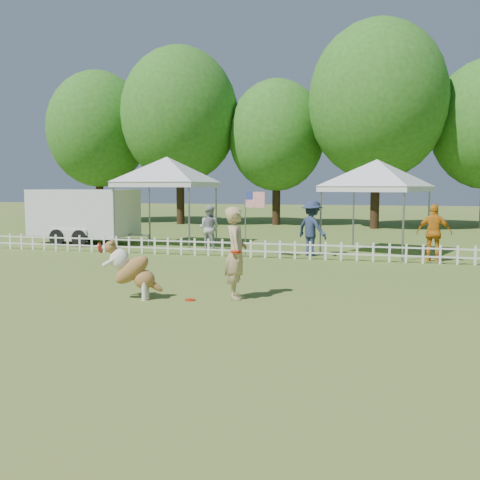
{
  "coord_description": "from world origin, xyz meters",
  "views": [
    {
      "loc": [
        3.59,
        -10.31,
        2.38
      ],
      "look_at": [
        0.24,
        2.0,
        1.1
      ],
      "focal_mm": 40.0,
      "sensor_mm": 36.0,
      "label": 1
    }
  ],
  "objects_px": {
    "canopy_tent_left": "(167,202)",
    "cargo_trailer": "(84,216)",
    "flag_pole": "(245,224)",
    "spectator_c": "(434,233)",
    "canopy_tent_right": "(376,208)",
    "spectator_a": "(209,228)",
    "frisbee_on_turf": "(190,300)",
    "dog": "(133,270)",
    "handler": "(236,253)",
    "spectator_b": "(312,228)"
  },
  "relations": [
    {
      "from": "handler",
      "to": "cargo_trailer",
      "type": "relative_size",
      "value": 0.37
    },
    {
      "from": "canopy_tent_right",
      "to": "spectator_a",
      "type": "bearing_deg",
      "value": -153.31
    },
    {
      "from": "canopy_tent_right",
      "to": "frisbee_on_turf",
      "type": "bearing_deg",
      "value": -91.8
    },
    {
      "from": "cargo_trailer",
      "to": "canopy_tent_left",
      "type": "bearing_deg",
      "value": 9.01
    },
    {
      "from": "spectator_a",
      "to": "flag_pole",
      "type": "bearing_deg",
      "value": 148.27
    },
    {
      "from": "frisbee_on_turf",
      "to": "flag_pole",
      "type": "relative_size",
      "value": 0.1
    },
    {
      "from": "cargo_trailer",
      "to": "spectator_b",
      "type": "xyz_separation_m",
      "value": [
        9.72,
        -1.46,
        -0.2
      ]
    },
    {
      "from": "canopy_tent_left",
      "to": "cargo_trailer",
      "type": "xyz_separation_m",
      "value": [
        -3.6,
        -0.38,
        -0.59
      ]
    },
    {
      "from": "frisbee_on_turf",
      "to": "spectator_b",
      "type": "height_order",
      "value": "spectator_b"
    },
    {
      "from": "flag_pole",
      "to": "handler",
      "type": "bearing_deg",
      "value": -52.8
    },
    {
      "from": "canopy_tent_right",
      "to": "spectator_a",
      "type": "distance_m",
      "value": 6.11
    },
    {
      "from": "canopy_tent_right",
      "to": "spectator_b",
      "type": "bearing_deg",
      "value": -128.53
    },
    {
      "from": "spectator_a",
      "to": "cargo_trailer",
      "type": "bearing_deg",
      "value": -1.06
    },
    {
      "from": "flag_pole",
      "to": "spectator_c",
      "type": "bearing_deg",
      "value": 29.3
    },
    {
      "from": "canopy_tent_right",
      "to": "flag_pole",
      "type": "xyz_separation_m",
      "value": [
        -4.22,
        -2.25,
        -0.5
      ]
    },
    {
      "from": "flag_pole",
      "to": "spectator_a",
      "type": "xyz_separation_m",
      "value": [
        -1.78,
        1.48,
        -0.3
      ]
    },
    {
      "from": "canopy_tent_right",
      "to": "handler",
      "type": "bearing_deg",
      "value": -87.72
    },
    {
      "from": "handler",
      "to": "spectator_a",
      "type": "xyz_separation_m",
      "value": [
        -3.29,
        8.05,
        -0.14
      ]
    },
    {
      "from": "spectator_c",
      "to": "spectator_a",
      "type": "bearing_deg",
      "value": 1.49
    },
    {
      "from": "handler",
      "to": "cargo_trailer",
      "type": "height_order",
      "value": "cargo_trailer"
    },
    {
      "from": "spectator_a",
      "to": "canopy_tent_left",
      "type": "bearing_deg",
      "value": -22.54
    },
    {
      "from": "spectator_a",
      "to": "spectator_c",
      "type": "bearing_deg",
      "value": -178.91
    },
    {
      "from": "canopy_tent_left",
      "to": "spectator_a",
      "type": "height_order",
      "value": "canopy_tent_left"
    },
    {
      "from": "canopy_tent_right",
      "to": "spectator_c",
      "type": "xyz_separation_m",
      "value": [
        1.84,
        -1.71,
        -0.72
      ]
    },
    {
      "from": "frisbee_on_turf",
      "to": "cargo_trailer",
      "type": "bearing_deg",
      "value": 131.18
    },
    {
      "from": "canopy_tent_right",
      "to": "flag_pole",
      "type": "relative_size",
      "value": 1.44
    },
    {
      "from": "handler",
      "to": "spectator_b",
      "type": "relative_size",
      "value": 1.02
    },
    {
      "from": "frisbee_on_turf",
      "to": "spectator_b",
      "type": "bearing_deg",
      "value": 79.39
    },
    {
      "from": "flag_pole",
      "to": "spectator_b",
      "type": "distance_m",
      "value": 2.33
    },
    {
      "from": "frisbee_on_turf",
      "to": "canopy_tent_right",
      "type": "xyz_separation_m",
      "value": [
        3.59,
        9.26,
        1.62
      ]
    },
    {
      "from": "dog",
      "to": "cargo_trailer",
      "type": "bearing_deg",
      "value": 113.63
    },
    {
      "from": "dog",
      "to": "spectator_a",
      "type": "bearing_deg",
      "value": 85.42
    },
    {
      "from": "handler",
      "to": "canopy_tent_left",
      "type": "xyz_separation_m",
      "value": [
        -5.51,
        9.35,
        0.77
      ]
    },
    {
      "from": "dog",
      "to": "spectator_c",
      "type": "xyz_separation_m",
      "value": [
        6.63,
        7.76,
        0.29
      ]
    },
    {
      "from": "frisbee_on_turf",
      "to": "spectator_c",
      "type": "height_order",
      "value": "spectator_c"
    },
    {
      "from": "canopy_tent_right",
      "to": "cargo_trailer",
      "type": "height_order",
      "value": "canopy_tent_right"
    },
    {
      "from": "canopy_tent_left",
      "to": "spectator_b",
      "type": "height_order",
      "value": "canopy_tent_left"
    },
    {
      "from": "frisbee_on_turf",
      "to": "canopy_tent_left",
      "type": "distance_m",
      "value": 10.97
    },
    {
      "from": "canopy_tent_left",
      "to": "flag_pole",
      "type": "relative_size",
      "value": 1.55
    },
    {
      "from": "frisbee_on_turf",
      "to": "canopy_tent_right",
      "type": "bearing_deg",
      "value": 68.83
    },
    {
      "from": "handler",
      "to": "frisbee_on_turf",
      "type": "height_order",
      "value": "handler"
    },
    {
      "from": "spectator_b",
      "to": "handler",
      "type": "bearing_deg",
      "value": 122.51
    },
    {
      "from": "handler",
      "to": "spectator_b",
      "type": "height_order",
      "value": "handler"
    },
    {
      "from": "spectator_c",
      "to": "cargo_trailer",
      "type": "bearing_deg",
      "value": 0.57
    },
    {
      "from": "canopy_tent_right",
      "to": "spectator_a",
      "type": "xyz_separation_m",
      "value": [
        -6.0,
        -0.77,
        -0.8
      ]
    },
    {
      "from": "canopy_tent_right",
      "to": "spectator_b",
      "type": "relative_size",
      "value": 1.71
    },
    {
      "from": "spectator_a",
      "to": "spectator_c",
      "type": "distance_m",
      "value": 7.9
    },
    {
      "from": "frisbee_on_turf",
      "to": "cargo_trailer",
      "type": "distance_m",
      "value": 12.56
    },
    {
      "from": "frisbee_on_turf",
      "to": "spectator_a",
      "type": "height_order",
      "value": "spectator_a"
    },
    {
      "from": "dog",
      "to": "frisbee_on_turf",
      "type": "xyz_separation_m",
      "value": [
        1.2,
        0.21,
        -0.62
      ]
    }
  ]
}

